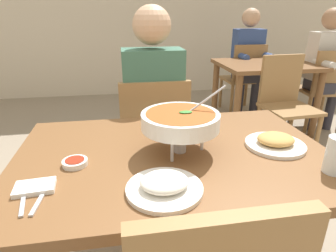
{
  "coord_description": "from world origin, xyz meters",
  "views": [
    {
      "loc": [
        -0.19,
        -0.99,
        1.27
      ],
      "look_at": [
        0.0,
        0.15,
        0.81
      ],
      "focal_mm": 30.37,
      "sensor_mm": 36.0,
      "label": 1
    }
  ],
  "objects": [
    {
      "name": "diner_main",
      "position": [
        0.0,
        0.73,
        0.75
      ],
      "size": [
        0.4,
        0.45,
        1.31
      ],
      "color": "#2D2D38",
      "rests_on": "ground_plane"
    },
    {
      "name": "patron_bg_middle",
      "position": [
        2.04,
        1.81,
        0.75
      ],
      "size": [
        0.4,
        0.45,
        1.31
      ],
      "color": "#2D2D38",
      "rests_on": "ground_plane"
    },
    {
      "name": "rice_plate",
      "position": [
        -0.08,
        -0.25,
        0.78
      ],
      "size": [
        0.24,
        0.24,
        0.06
      ],
      "color": "white",
      "rests_on": "dining_table_main"
    },
    {
      "name": "sauce_dish",
      "position": [
        -0.37,
        -0.04,
        0.77
      ],
      "size": [
        0.09,
        0.09,
        0.02
      ],
      "color": "white",
      "rests_on": "dining_table_main"
    },
    {
      "name": "dining_table_main",
      "position": [
        0.0,
        0.0,
        0.64
      ],
      "size": [
        1.23,
        0.83,
        0.76
      ],
      "color": "brown",
      "rests_on": "ground_plane"
    },
    {
      "name": "fork_utensil",
      "position": [
        -0.5,
        -0.23,
        0.76
      ],
      "size": [
        0.05,
        0.17,
        0.01
      ],
      "primitive_type": "cube",
      "rotation": [
        0.0,
        0.0,
        0.2
      ],
      "color": "silver",
      "rests_on": "dining_table_main"
    },
    {
      "name": "chair_bg_left",
      "position": [
        1.38,
        2.42,
        0.51
      ],
      "size": [
        0.46,
        0.46,
        0.9
      ],
      "color": "olive",
      "rests_on": "ground_plane"
    },
    {
      "name": "curry_bowl",
      "position": [
        0.02,
        0.0,
        0.88
      ],
      "size": [
        0.33,
        0.3,
        0.26
      ],
      "color": "silver",
      "rests_on": "dining_table_main"
    },
    {
      "name": "drink_glass",
      "position": [
        0.51,
        -0.24,
        0.81
      ],
      "size": [
        0.07,
        0.07,
        0.13
      ],
      "color": "silver",
      "rests_on": "dining_table_main"
    },
    {
      "name": "chair_bg_right",
      "position": [
        1.32,
        1.37,
        0.51
      ],
      "size": [
        0.47,
        0.47,
        0.9
      ],
      "color": "olive",
      "rests_on": "ground_plane"
    },
    {
      "name": "dining_table_far",
      "position": [
        1.37,
        1.88,
        0.62
      ],
      "size": [
        1.0,
        0.8,
        0.76
      ],
      "color": "brown",
      "rests_on": "ground_plane"
    },
    {
      "name": "patron_bg_left",
      "position": [
        1.41,
        2.42,
        0.75
      ],
      "size": [
        0.4,
        0.45,
        1.31
      ],
      "color": "#2D2D38",
      "rests_on": "ground_plane"
    },
    {
      "name": "chair_bg_middle",
      "position": [
        2.02,
        1.74,
        0.51
      ],
      "size": [
        0.49,
        0.49,
        0.9
      ],
      "color": "olive",
      "rests_on": "ground_plane"
    },
    {
      "name": "spoon_utensil",
      "position": [
        -0.45,
        -0.23,
        0.76
      ],
      "size": [
        0.03,
        0.17,
        0.01
      ],
      "primitive_type": "cube",
      "rotation": [
        0.0,
        0.0,
        -0.1
      ],
      "color": "silver",
      "rests_on": "dining_table_main"
    },
    {
      "name": "appetizer_plate",
      "position": [
        0.42,
        -0.02,
        0.78
      ],
      "size": [
        0.24,
        0.24,
        0.06
      ],
      "color": "white",
      "rests_on": "dining_table_main"
    },
    {
      "name": "chair_diner_main",
      "position": [
        -0.0,
        0.7,
        0.51
      ],
      "size": [
        0.44,
        0.44,
        0.9
      ],
      "color": "olive",
      "rests_on": "ground_plane"
    },
    {
      "name": "napkin_folded",
      "position": [
        -0.48,
        -0.18,
        0.76
      ],
      "size": [
        0.13,
        0.09,
        0.02
      ],
      "primitive_type": "cube",
      "rotation": [
        0.0,
        0.0,
        0.08
      ],
      "color": "white",
      "rests_on": "dining_table_main"
    }
  ]
}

